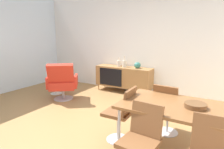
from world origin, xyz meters
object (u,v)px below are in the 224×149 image
Objects in this scene: vase_ceramic_small at (124,63)px; lounge_chair_red at (62,82)px; dining_chair_back_left at (167,107)px; fruit_bowl at (55,73)px; dining_chair_near_window at (122,112)px; side_table_round at (56,82)px; dining_chair_front_left at (141,139)px; vase_cobalt at (119,63)px; dining_table at (185,109)px; vase_sculptural_dark at (137,65)px; wooden_bowl_on_table at (196,105)px; sideboard at (124,77)px.

vase_ceramic_small is 0.33× the size of lounge_chair_red.
fruit_bowl is at bearing 168.19° from dining_chair_back_left.
dining_chair_near_window is 2.96m from side_table_round.
side_table_round is (-3.24, 1.79, -0.15)m from dining_chair_front_left.
vase_cobalt is 0.31× the size of dining_chair_near_window.
dining_chair_back_left is 2.72m from lounge_chair_red.
vase_ceramic_small reaches higher than dining_chair_back_left.
dining_chair_near_window is (-0.54, 0.56, 0.00)m from dining_chair_front_left.
dining_table is at bearing -19.01° from fruit_bowl.
dining_chair_front_left is at bearing -65.85° from vase_sculptural_dark.
vase_ceramic_small is 3.14m from wooden_bowl_on_table.
side_table_round is at bearing -145.09° from sideboard.
dining_table is at bearing -48.56° from sideboard.
dining_table is at bearing -57.66° from dining_chair_back_left.
lounge_chair_red reaches higher than fruit_bowl.
wooden_bowl_on_table is 0.27× the size of lounge_chair_red.
dining_table is at bearing -19.02° from side_table_round.
lounge_chair_red is at bearing -126.33° from sideboard.
dining_chair_back_left is 0.90× the size of lounge_chair_red.
sideboard is at bearing 34.93° from fruit_bowl.
side_table_round is (-3.70, 1.22, -0.45)m from wooden_bowl_on_table.
fruit_bowl is (-0.00, -0.00, 0.24)m from side_table_round.
sideboard is 2.58m from dining_chair_near_window.
dining_chair_near_window reaches higher than sideboard.
dining_chair_front_left is 3.70m from fruit_bowl.
vase_ceramic_small is (-0.39, 0.00, 0.02)m from vase_sculptural_dark.
dining_table is 3.08× the size of side_table_round.
vase_sculptural_dark is at bearing 114.15° from dining_chair_front_left.
dining_chair_front_left is at bearing -59.77° from vase_ceramic_small.
vase_sculptural_dark is 0.11× the size of dining_table.
dining_chair_back_left is at bearing -11.81° from fruit_bowl.
dining_chair_front_left is 3.70m from side_table_round.
vase_sculptural_dark is 0.20× the size of dining_chair_near_window.
vase_ceramic_small is (0.18, 0.00, 0.01)m from vase_cobalt.
fruit_bowl is at bearing 152.13° from lounge_chair_red.
fruit_bowl is (-0.54, 0.29, 0.10)m from lounge_chair_red.
dining_chair_back_left is 1.00× the size of dining_chair_near_window.
vase_ceramic_small is 1.92m from fruit_bowl.
sideboard reaches higher than side_table_round.
wooden_bowl_on_table is at bearing -52.67° from vase_sculptural_dark.
sideboard is 1.87× the size of dining_chair_front_left.
lounge_chair_red is at bearing 171.75° from dining_chair_back_left.
lounge_chair_red is at bearing 150.79° from dining_chair_front_left.
dining_table reaches higher than sideboard.
fruit_bowl is at bearing 155.42° from dining_chair_near_window.
vase_cobalt is 0.28× the size of lounge_chair_red.
dining_chair_front_left reaches higher than sideboard.
wooden_bowl_on_table is (0.12, 0.02, 0.07)m from dining_table.
vase_cobalt is at bearing 122.82° from dining_chair_front_left.
vase_ceramic_small is at bearing 53.14° from lounge_chair_red.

